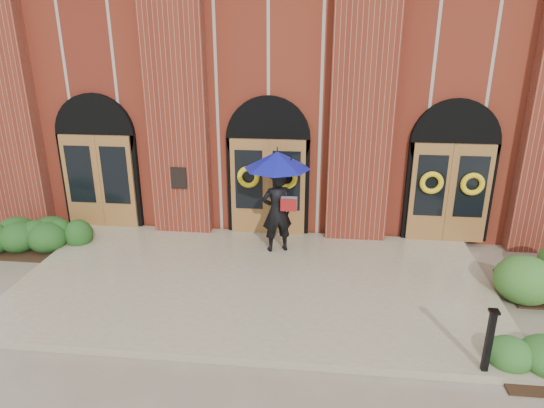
# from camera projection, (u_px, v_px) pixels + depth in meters

# --- Properties ---
(ground) EXTENTS (90.00, 90.00, 0.00)m
(ground) POSITION_uv_depth(u_px,v_px,m) (253.00, 289.00, 10.32)
(ground) COLOR gray
(ground) RESTS_ON ground
(landing) EXTENTS (10.00, 5.30, 0.15)m
(landing) POSITION_uv_depth(u_px,v_px,m) (254.00, 282.00, 10.43)
(landing) COLOR tan
(landing) RESTS_ON ground
(church_building) EXTENTS (16.20, 12.53, 7.00)m
(church_building) POSITION_uv_depth(u_px,v_px,m) (288.00, 79.00, 17.32)
(church_building) COLOR maroon
(church_building) RESTS_ON ground
(man_with_umbrella) EXTENTS (1.98, 1.98, 2.46)m
(man_with_umbrella) POSITION_uv_depth(u_px,v_px,m) (277.00, 182.00, 11.21)
(man_with_umbrella) COLOR black
(man_with_umbrella) RESTS_ON landing
(metal_post) EXTENTS (0.15, 0.15, 1.09)m
(metal_post) POSITION_uv_depth(u_px,v_px,m) (489.00, 339.00, 7.46)
(metal_post) COLOR black
(metal_post) RESTS_ON landing
(hedge_wall_left) EXTENTS (2.70, 1.08, 0.69)m
(hedge_wall_left) POSITION_uv_depth(u_px,v_px,m) (21.00, 237.00, 12.01)
(hedge_wall_left) COLOR #1C4416
(hedge_wall_left) RESTS_ON ground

